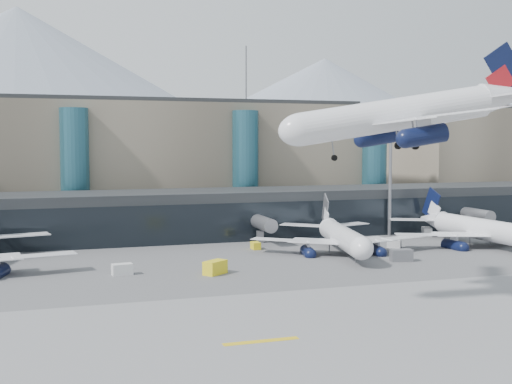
# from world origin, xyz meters

# --- Properties ---
(ground) EXTENTS (900.00, 900.00, 0.00)m
(ground) POSITION_xyz_m (0.00, 0.00, 0.00)
(ground) COLOR #515154
(ground) RESTS_ON ground
(runway_strip) EXTENTS (400.00, 40.00, 0.04)m
(runway_strip) POSITION_xyz_m (0.00, -15.00, 0.02)
(runway_strip) COLOR slate
(runway_strip) RESTS_ON ground
(runway_markings) EXTENTS (128.00, 1.00, 0.02)m
(runway_markings) POSITION_xyz_m (-0.00, -15.00, 0.05)
(runway_markings) COLOR gold
(runway_markings) RESTS_ON ground
(concourse) EXTENTS (170.00, 27.00, 10.00)m
(concourse) POSITION_xyz_m (-0.02, 57.73, 4.97)
(concourse) COLOR black
(concourse) RESTS_ON ground
(terminal_main) EXTENTS (130.00, 30.00, 31.00)m
(terminal_main) POSITION_xyz_m (-25.00, 90.00, 15.44)
(terminal_main) COLOR gray
(terminal_main) RESTS_ON ground
(terminal_east) EXTENTS (70.00, 30.00, 31.00)m
(terminal_east) POSITION_xyz_m (95.00, 90.00, 15.44)
(terminal_east) COLOR gray
(terminal_east) RESTS_ON ground
(teal_towers) EXTENTS (116.40, 19.40, 46.00)m
(teal_towers) POSITION_xyz_m (-14.99, 74.01, 14.01)
(teal_towers) COLOR #235464
(teal_towers) RESTS_ON ground
(mountain_ridge) EXTENTS (910.00, 400.00, 110.00)m
(mountain_ridge) POSITION_xyz_m (15.97, 380.00, 45.74)
(mountain_ridge) COLOR gray
(mountain_ridge) RESTS_ON ground
(lightmast_mid) EXTENTS (3.00, 1.20, 25.60)m
(lightmast_mid) POSITION_xyz_m (30.00, 48.00, 14.42)
(lightmast_mid) COLOR slate
(lightmast_mid) RESTS_ON ground
(hero_jet) EXTENTS (33.34, 33.72, 10.90)m
(hero_jet) POSITION_xyz_m (1.92, -8.51, 24.74)
(hero_jet) COLOR silver
(hero_jet) RESTS_ON ground
(jet_parked_mid) EXTENTS (33.93, 34.60, 11.15)m
(jet_parked_mid) POSITION_xyz_m (10.66, 32.38, 4.22)
(jet_parked_mid) COLOR silver
(jet_parked_mid) RESTS_ON ground
(jet_parked_right) EXTENTS (36.95, 36.33, 11.92)m
(jet_parked_right) POSITION_xyz_m (39.61, 32.50, 4.51)
(jet_parked_right) COLOR silver
(jet_parked_right) RESTS_ON ground
(veh_a) EXTENTS (3.23, 2.06, 1.72)m
(veh_a) POSITION_xyz_m (-29.98, 22.91, 0.86)
(veh_a) COLOR silver
(veh_a) RESTS_ON ground
(veh_b) EXTENTS (1.48, 2.38, 1.37)m
(veh_b) POSITION_xyz_m (-3.31, 39.56, 0.68)
(veh_b) COLOR yellow
(veh_b) RESTS_ON ground
(veh_c) EXTENTS (4.00, 2.71, 2.03)m
(veh_c) POSITION_xyz_m (16.66, 20.18, 1.02)
(veh_c) COLOR #535459
(veh_c) RESTS_ON ground
(veh_d) EXTENTS (2.80, 3.63, 1.84)m
(veh_d) POSITION_xyz_m (37.50, 45.02, 0.92)
(veh_d) COLOR silver
(veh_d) RESTS_ON ground
(veh_g) EXTENTS (2.89, 2.82, 1.49)m
(veh_g) POSITION_xyz_m (22.73, 33.16, 0.74)
(veh_g) COLOR silver
(veh_g) RESTS_ON ground
(veh_h) EXTENTS (4.23, 3.90, 2.10)m
(veh_h) POSITION_xyz_m (-16.29, 19.18, 1.05)
(veh_h) COLOR yellow
(veh_h) RESTS_ON ground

